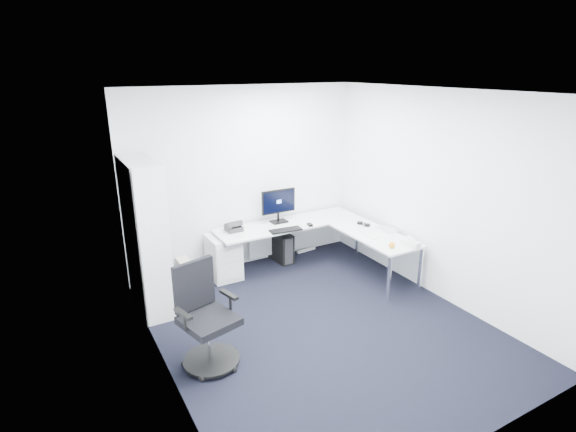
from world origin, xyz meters
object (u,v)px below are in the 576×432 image
laptop (388,222)px  l_desk (300,251)px  bookshelf (146,237)px  task_chair (209,318)px  monitor (279,206)px

laptop → l_desk: bearing=153.8°
bookshelf → task_chair: 1.58m
l_desk → task_chair: 2.43m
bookshelf → laptop: bookshelf is taller
monitor → l_desk: bearing=-74.9°
bookshelf → task_chair: (0.24, -1.50, -0.42)m
l_desk → monitor: (-0.12, 0.44, 0.60)m
monitor → laptop: bearing=-40.8°
laptop → monitor: bearing=142.3°
l_desk → bookshelf: 2.26m
bookshelf → laptop: (3.29, -0.68, -0.17)m
l_desk → bookshelf: bearing=178.7°
task_chair → monitor: bearing=31.4°
monitor → laptop: size_ratio=1.74×
l_desk → task_chair: bearing=-143.1°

